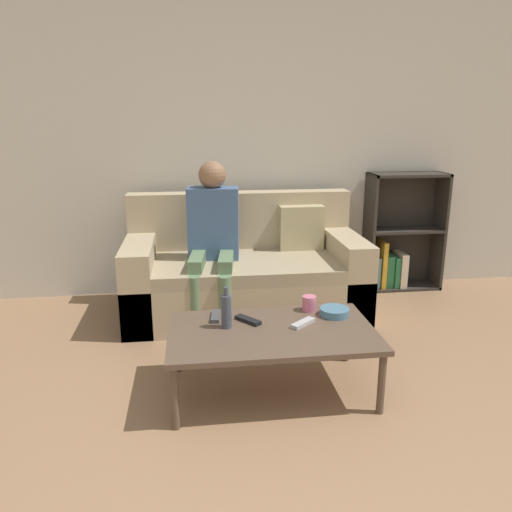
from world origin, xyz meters
TOP-DOWN VIEW (x-y plane):
  - wall_back at (0.00, 2.96)m, footprint 12.00×0.06m
  - couch at (0.05, 2.39)m, footprint 1.82×0.90m
  - bookshelf at (1.48, 2.81)m, footprint 0.67×0.28m
  - coffee_table at (0.06, 1.16)m, footprint 1.14×0.67m
  - person_adult at (-0.20, 2.31)m, footprint 0.41×0.65m
  - cup_near at (0.33, 1.41)m, footprint 0.08×0.08m
  - tv_remote_0 at (-0.05, 1.29)m, footprint 0.15×0.16m
  - tv_remote_1 at (0.25, 1.20)m, footprint 0.16×0.15m
  - tv_remote_2 at (-0.23, 1.37)m, footprint 0.07×0.17m
  - snack_bowl at (0.46, 1.32)m, footprint 0.17×0.17m
  - bottle at (-0.18, 1.23)m, footprint 0.06×0.06m

SIDE VIEW (x-z plane):
  - couch at x=0.05m, z-range -0.15..0.76m
  - coffee_table at x=0.06m, z-range 0.15..0.53m
  - tv_remote_0 at x=-0.05m, z-range 0.37..0.39m
  - tv_remote_1 at x=0.25m, z-range 0.37..0.39m
  - tv_remote_2 at x=-0.23m, z-range 0.37..0.39m
  - snack_bowl at x=0.46m, z-range 0.37..0.42m
  - cup_near at x=0.33m, z-range 0.37..0.46m
  - bookshelf at x=1.48m, z-range -0.09..0.94m
  - bottle at x=-0.18m, z-range 0.35..0.59m
  - person_adult at x=-0.20m, z-range 0.10..1.29m
  - wall_back at x=0.00m, z-range 0.00..2.60m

